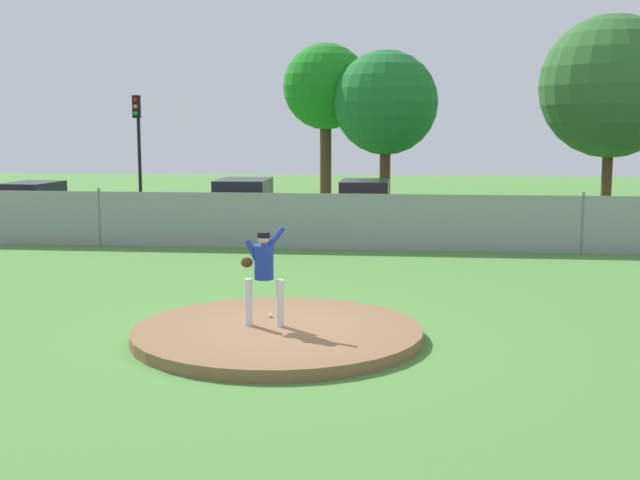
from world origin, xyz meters
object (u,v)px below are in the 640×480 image
object	(u,v)px
traffic_light_near	(138,133)
parked_car_navy	(244,206)
parked_car_red	(365,206)
pitcher_youth	(263,268)
parked_car_burgundy	(33,204)
traffic_cone_orange	(568,221)
baseball	(270,315)

from	to	relation	value
traffic_light_near	parked_car_navy	bearing A→B (deg)	-42.84
parked_car_navy	parked_car_red	bearing A→B (deg)	7.51
pitcher_youth	parked_car_burgundy	bearing A→B (deg)	127.07
pitcher_youth	traffic_cone_orange	xyz separation A→B (m)	(7.90, 15.51, -0.92)
pitcher_youth	parked_car_red	size ratio (longest dim) A/B	0.39
parked_car_burgundy	parked_car_navy	world-z (taller)	parked_car_navy
parked_car_navy	traffic_light_near	world-z (taller)	traffic_light_near
baseball	pitcher_youth	bearing A→B (deg)	-90.52
parked_car_red	traffic_cone_orange	distance (m)	7.09
parked_car_navy	traffic_cone_orange	size ratio (longest dim) A/B	8.48
traffic_cone_orange	parked_car_navy	bearing A→B (deg)	-172.16
parked_car_burgundy	traffic_light_near	world-z (taller)	traffic_light_near
baseball	parked_car_red	world-z (taller)	parked_car_red
pitcher_youth	traffic_light_near	bearing A→B (deg)	114.27
parked_car_red	traffic_cone_orange	world-z (taller)	parked_car_red
traffic_cone_orange	parked_car_red	bearing A→B (deg)	-171.97
baseball	parked_car_navy	distance (m)	13.76
parked_car_red	traffic_cone_orange	xyz separation A→B (m)	(6.99, 0.99, -0.55)
parked_car_burgundy	traffic_light_near	bearing A→B (deg)	58.76
baseball	parked_car_navy	size ratio (longest dim) A/B	0.02
traffic_cone_orange	pitcher_youth	bearing A→B (deg)	-117.00
pitcher_youth	traffic_light_near	world-z (taller)	traffic_light_near
parked_car_red	pitcher_youth	bearing A→B (deg)	-93.57
parked_car_burgundy	parked_car_red	xyz separation A→B (m)	(12.01, -0.18, 0.07)
baseball	parked_car_red	bearing A→B (deg)	86.30
pitcher_youth	baseball	xyz separation A→B (m)	(0.01, 0.61, -0.95)
parked_car_red	traffic_cone_orange	size ratio (longest dim) A/B	7.91
parked_car_red	parked_car_navy	size ratio (longest dim) A/B	0.93
parked_car_burgundy	parked_car_navy	distance (m)	7.93
parked_car_navy	traffic_light_near	size ratio (longest dim) A/B	0.98
parked_car_navy	traffic_light_near	distance (m)	7.67
pitcher_youth	baseball	bearing A→B (deg)	89.48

